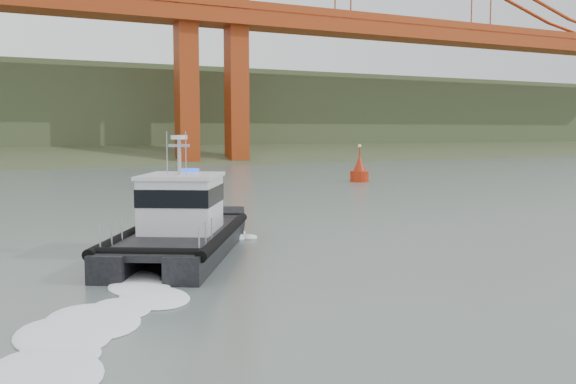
{
  "coord_description": "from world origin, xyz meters",
  "views": [
    {
      "loc": [
        -11.53,
        -17.91,
        4.95
      ],
      "look_at": [
        0.53,
        6.24,
        2.4
      ],
      "focal_mm": 40.0,
      "sensor_mm": 36.0,
      "label": 1
    }
  ],
  "objects": [
    {
      "name": "ground",
      "position": [
        0.0,
        0.0,
        0.0
      ],
      "size": [
        400.0,
        400.0,
        0.0
      ],
      "primitive_type": "plane",
      "color": "slate",
      "rests_on": "ground"
    },
    {
      "name": "headlands",
      "position": [
        0.0,
        125.5,
        7.05
      ],
      "size": [
        500.0,
        105.36,
        27.12
      ],
      "color": "#3C4E2D",
      "rests_on": "ground"
    },
    {
      "name": "patrol_boat",
      "position": [
        -4.05,
        6.74,
        1.25
      ],
      "size": [
        8.41,
        10.73,
        4.98
      ],
      "rotation": [
        0.0,
        0.0,
        -0.53
      ],
      "color": "black",
      "rests_on": "ground"
    },
    {
      "name": "nav_buoy",
      "position": [
        23.13,
        35.63,
        1.03
      ],
      "size": [
        1.88,
        1.88,
        3.92
      ],
      "color": "#A7240B",
      "rests_on": "ground"
    }
  ]
}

